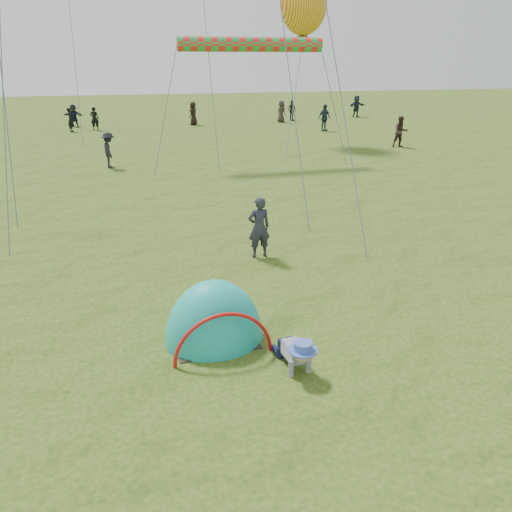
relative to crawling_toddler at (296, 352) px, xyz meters
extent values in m
plane|color=#26410E|center=(-0.42, -0.36, -0.32)|extent=(140.00, 140.00, 0.00)
ellipsoid|color=#099F82|center=(-1.10, 1.22, -0.32)|extent=(1.84, 1.56, 2.26)
imported|color=#272733|center=(0.71, 4.90, 0.45)|extent=(0.58, 0.40, 1.55)
imported|color=#253443|center=(11.24, 26.62, 0.58)|extent=(1.14, 0.80, 1.80)
imported|color=black|center=(-2.99, 17.40, 0.48)|extent=(0.68, 1.08, 1.60)
imported|color=#332726|center=(9.94, 32.34, 0.51)|extent=(0.83, 0.96, 1.65)
imported|color=#1B2532|center=(17.36, 34.43, 0.58)|extent=(1.74, 0.92, 1.79)
imported|color=black|center=(-5.66, 30.75, 0.47)|extent=(0.45, 0.62, 1.59)
imported|color=#34241F|center=(12.84, 19.20, 0.53)|extent=(0.90, 0.75, 1.70)
imported|color=black|center=(3.00, 32.41, 0.53)|extent=(0.92, 0.99, 1.70)
imported|color=black|center=(-5.64, 33.43, 0.48)|extent=(1.56, 1.01, 1.61)
imported|color=black|center=(-4.10, 31.14, 0.47)|extent=(0.63, 0.46, 1.59)
imported|color=#18232C|center=(11.08, 33.09, 0.50)|extent=(0.67, 1.03, 1.64)
cylinder|color=red|center=(3.64, 17.10, 4.95)|extent=(6.62, 0.64, 0.64)
camera|label=1|loc=(-2.36, -6.42, 4.33)|focal=35.00mm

